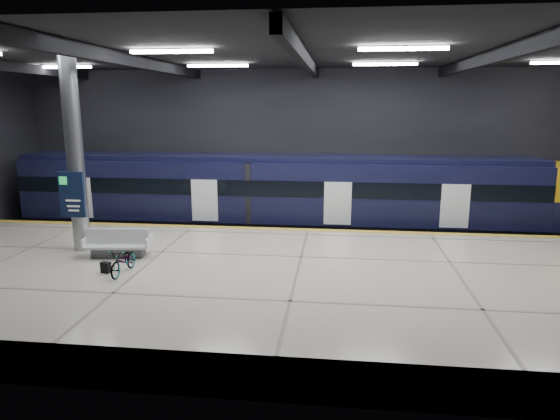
# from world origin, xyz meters

# --- Properties ---
(ground) EXTENTS (30.00, 30.00, 0.00)m
(ground) POSITION_xyz_m (0.00, 0.00, 0.00)
(ground) COLOR black
(ground) RESTS_ON ground
(room_shell) EXTENTS (30.10, 16.10, 8.05)m
(room_shell) POSITION_xyz_m (-0.00, 0.00, 5.72)
(room_shell) COLOR black
(room_shell) RESTS_ON ground
(platform) EXTENTS (30.00, 11.00, 1.10)m
(platform) POSITION_xyz_m (0.00, -2.50, 0.55)
(platform) COLOR beige
(platform) RESTS_ON ground
(safety_strip) EXTENTS (30.00, 0.40, 0.01)m
(safety_strip) POSITION_xyz_m (0.00, 2.75, 1.11)
(safety_strip) COLOR gold
(safety_strip) RESTS_ON platform
(rails) EXTENTS (30.00, 1.52, 0.16)m
(rails) POSITION_xyz_m (0.00, 5.50, 0.08)
(rails) COLOR gray
(rails) RESTS_ON ground
(train) EXTENTS (29.40, 2.84, 3.79)m
(train) POSITION_xyz_m (0.01, 5.50, 2.06)
(train) COLOR black
(train) RESTS_ON ground
(bench) EXTENTS (2.34, 1.20, 0.99)m
(bench) POSITION_xyz_m (-6.31, -1.71, 1.45)
(bench) COLOR #595B60
(bench) RESTS_ON platform
(bicycle) EXTENTS (0.62, 1.62, 0.84)m
(bicycle) POSITION_xyz_m (-5.37, -3.38, 1.52)
(bicycle) COLOR #99999E
(bicycle) RESTS_ON platform
(pannier_bag) EXTENTS (0.34, 0.26, 0.35)m
(pannier_bag) POSITION_xyz_m (-5.97, -3.38, 1.28)
(pannier_bag) COLOR black
(pannier_bag) RESTS_ON platform
(info_column) EXTENTS (0.90, 0.78, 6.90)m
(info_column) POSITION_xyz_m (-8.00, -1.03, 4.46)
(info_column) COLOR #9EA0A5
(info_column) RESTS_ON platform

